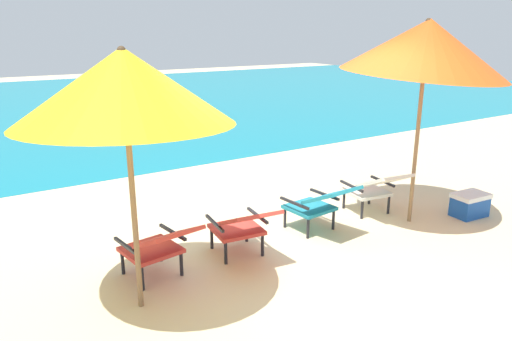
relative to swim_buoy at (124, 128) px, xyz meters
name	(u,v)px	position (x,y,z in m)	size (l,w,h in m)	color
ground_plane	(156,165)	(-0.45, -3.21, -0.10)	(40.00, 40.00, 0.00)	beige
ocean_band	(60,105)	(-0.45, 5.29, -0.09)	(40.00, 18.00, 0.01)	teal
swim_buoy	(124,128)	(0.00, 0.00, 0.00)	(0.18, 0.18, 1.60)	yellow
lounge_chair_far_left	(159,244)	(-2.00, -7.33, 0.31)	(0.65, 0.94, 0.68)	red
lounge_chair_near_left	(243,224)	(-1.05, -7.35, 0.31)	(0.64, 0.93, 0.68)	red
lounge_chair_near_right	(320,202)	(0.10, -7.26, 0.31)	(0.61, 0.92, 0.68)	teal
lounge_chair_far_right	(375,187)	(1.10, -7.22, 0.31)	(0.66, 0.94, 0.68)	silver
beach_umbrella_left	(124,87)	(-2.32, -7.64, 1.89)	(2.47, 2.48, 2.33)	olive
beach_umbrella_right	(426,47)	(1.34, -7.62, 2.13)	(2.80, 2.81, 2.62)	olive
cooler_box	(470,205)	(2.17, -7.93, 0.06)	(0.50, 0.36, 0.32)	#194CA5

